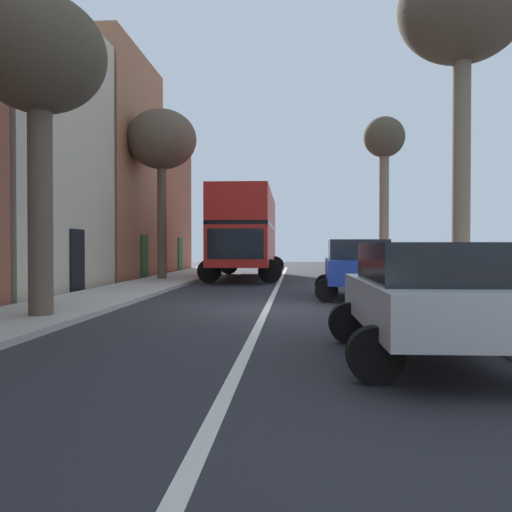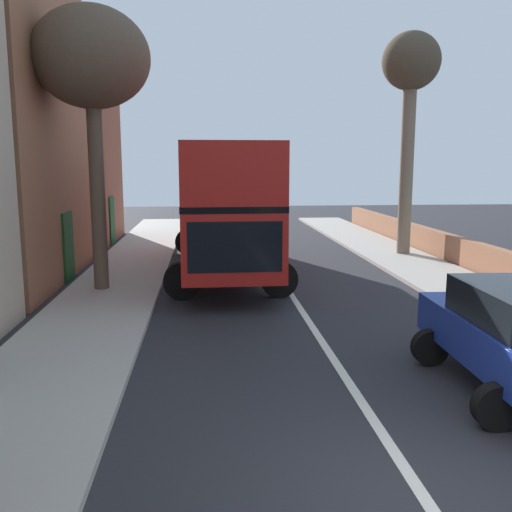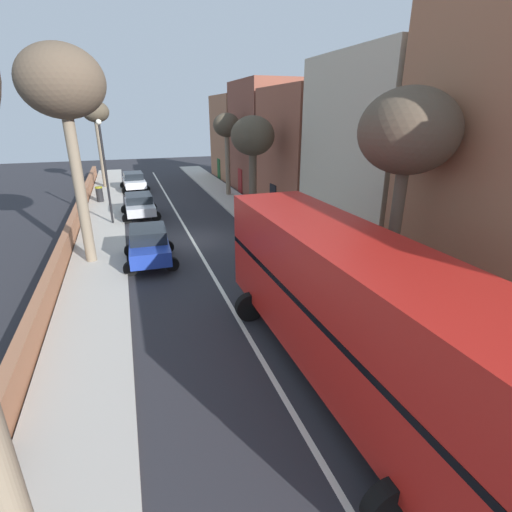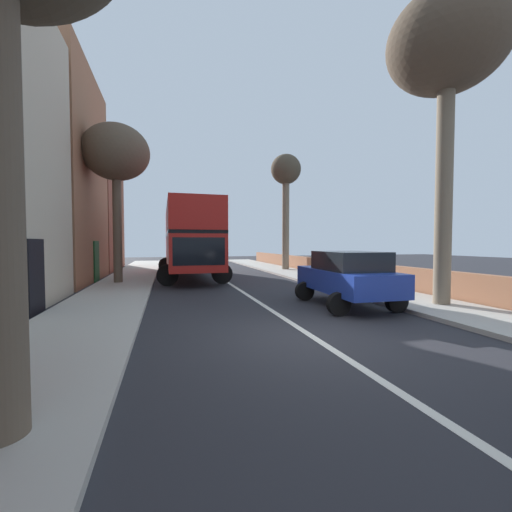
{
  "view_description": "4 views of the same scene",
  "coord_description": "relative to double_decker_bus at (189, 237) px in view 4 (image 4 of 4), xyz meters",
  "views": [
    {
      "loc": [
        0.72,
        -13.53,
        1.52
      ],
      "look_at": [
        -0.84,
        7.63,
        1.16
      ],
      "focal_mm": 38.49,
      "sensor_mm": 36.0,
      "label": 1
    },
    {
      "loc": [
        -2.28,
        -5.1,
        3.53
      ],
      "look_at": [
        -1.1,
        8.1,
        1.33
      ],
      "focal_mm": 39.03,
      "sensor_mm": 36.0,
      "label": 2
    },
    {
      "loc": [
        3.17,
        20.26,
        6.84
      ],
      "look_at": [
        -1.0,
        8.21,
        1.91
      ],
      "focal_mm": 26.27,
      "sensor_mm": 36.0,
      "label": 3
    },
    {
      "loc": [
        -2.96,
        -6.23,
        1.98
      ],
      "look_at": [
        0.98,
        7.99,
        1.4
      ],
      "focal_mm": 22.67,
      "sensor_mm": 36.0,
      "label": 4
    }
  ],
  "objects": [
    {
      "name": "street_tree_right_3",
      "position": [
        7.0,
        2.58,
        4.34
      ],
      "size": [
        2.14,
        2.14,
        8.2
      ],
      "color": "#7A6B56",
      "rests_on": "sidewalk_right"
    },
    {
      "name": "parked_car_blue_right_1",
      "position": [
        4.2,
        -10.3,
        -1.39
      ],
      "size": [
        2.55,
        4.0,
        1.72
      ],
      "color": "#1E389E",
      "rests_on": "ground"
    },
    {
      "name": "road_centre_line",
      "position": [
        1.7,
        -13.03,
        -2.35
      ],
      "size": [
        0.16,
        54.0,
        0.01
      ],
      "primitive_type": "cube",
      "color": "silver",
      "rests_on": "ground"
    },
    {
      "name": "double_decker_bus",
      "position": [
        0.0,
        0.0,
        0.0
      ],
      "size": [
        3.65,
        11.01,
        4.06
      ],
      "color": "#B41D17",
      "rests_on": "ground"
    },
    {
      "name": "street_tree_left_2",
      "position": [
        -3.51,
        -2.68,
        3.8
      ],
      "size": [
        3.06,
        3.06,
        7.46
      ],
      "color": "brown",
      "rests_on": "sidewalk_left"
    },
    {
      "name": "ground_plane",
      "position": [
        1.7,
        -13.03,
        -2.35
      ],
      "size": [
        84.0,
        84.0,
        0.0
      ],
      "primitive_type": "plane",
      "color": "#28282D"
    },
    {
      "name": "sidewalk_left",
      "position": [
        -3.2,
        -13.03,
        -2.29
      ],
      "size": [
        2.6,
        60.0,
        0.12
      ],
      "primitive_type": "cube",
      "color": "#B2ADA3",
      "rests_on": "ground"
    },
    {
      "name": "street_tree_right_5",
      "position": [
        6.89,
        -11.26,
        5.44
      ],
      "size": [
        3.45,
        3.45,
        9.33
      ],
      "color": "#7A6B56",
      "rests_on": "sidewalk_right"
    },
    {
      "name": "sidewalk_right",
      "position": [
        6.6,
        -13.03,
        -2.29
      ],
      "size": [
        2.6,
        60.0,
        0.12
      ],
      "primitive_type": "cube",
      "color": "#B2ADA3",
      "rests_on": "ground"
    }
  ]
}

